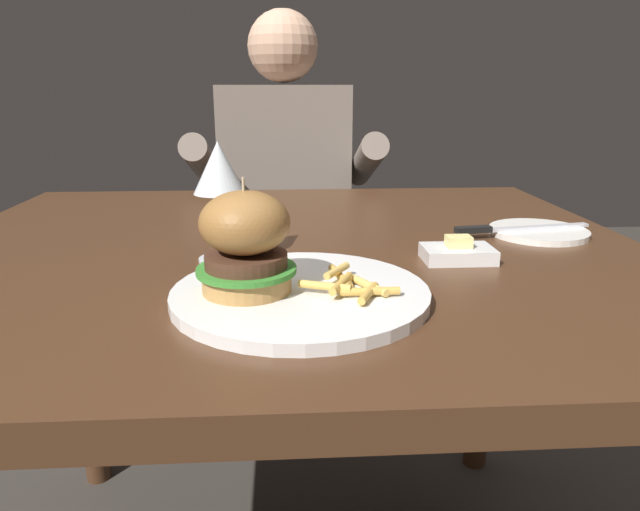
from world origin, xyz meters
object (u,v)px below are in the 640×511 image
at_px(burger_sandwich, 249,242).
at_px(diner_person, 288,233).
at_px(wine_glass, 222,173).
at_px(main_plate, 304,294).
at_px(table_knife, 513,228).
at_px(bread_plate, 541,232).
at_px(butter_dish, 461,253).

height_order(burger_sandwich, diner_person, diner_person).
bearing_deg(wine_glass, main_plate, -57.12).
relative_size(table_knife, diner_person, 0.20).
distance_m(bread_plate, butter_dish, 0.22).
distance_m(bread_plate, table_knife, 0.05).
bearing_deg(diner_person, main_plate, -89.16).
height_order(main_plate, butter_dish, butter_dish).
relative_size(butter_dish, diner_person, 0.08).
distance_m(main_plate, bread_plate, 0.49).
relative_size(bread_plate, table_knife, 0.67).
xyz_separation_m(main_plate, bread_plate, (0.40, 0.28, -0.00)).
xyz_separation_m(wine_glass, diner_person, (0.09, 0.85, -0.30)).
bearing_deg(bread_plate, wine_glass, -167.27).
bearing_deg(bread_plate, main_plate, -145.50).
relative_size(burger_sandwich, wine_glass, 0.78).
distance_m(main_plate, butter_dish, 0.27).
distance_m(burger_sandwich, bread_plate, 0.55).
bearing_deg(table_knife, wine_glass, -166.86).
height_order(wine_glass, table_knife, wine_glass).
bearing_deg(butter_dish, bread_plate, 37.68).
relative_size(burger_sandwich, diner_person, 0.11).
bearing_deg(butter_dish, wine_glass, 176.15).
distance_m(wine_glass, bread_plate, 0.53).
distance_m(wine_glass, diner_person, 0.90).
distance_m(table_knife, diner_person, 0.85).
distance_m(wine_glass, table_knife, 0.48).
bearing_deg(bread_plate, table_knife, -170.91).
xyz_separation_m(wine_glass, bread_plate, (0.51, 0.11, -0.12)).
bearing_deg(burger_sandwich, butter_dish, 26.65).
relative_size(main_plate, diner_person, 0.25).
height_order(bread_plate, diner_person, diner_person).
xyz_separation_m(main_plate, diner_person, (-0.01, 1.01, -0.18)).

